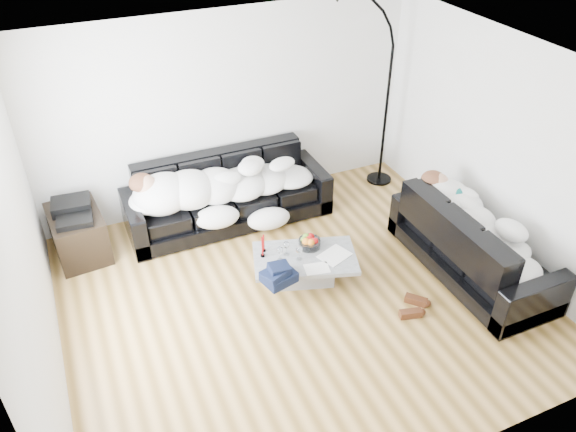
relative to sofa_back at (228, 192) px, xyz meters
name	(u,v)px	position (x,y,z in m)	size (l,w,h in m)	color
ground	(299,296)	(0.22, -1.74, -0.43)	(5.00, 5.00, 0.00)	brown
wall_back	(227,112)	(0.22, 0.51, 0.87)	(5.00, 0.02, 2.60)	silver
wall_left	(29,264)	(-2.28, -1.74, 0.87)	(0.02, 4.50, 2.60)	silver
wall_right	(501,150)	(2.72, -1.74, 0.87)	(0.02, 4.50, 2.60)	silver
ceiling	(302,70)	(0.22, -1.74, 2.17)	(5.00, 5.00, 0.00)	white
sofa_back	(228,192)	(0.00, 0.00, 0.00)	(2.63, 0.91, 0.86)	black
sofa_right	(474,241)	(2.24, -2.13, 0.00)	(2.11, 0.90, 0.85)	black
sleeper_back	(228,180)	(0.00, -0.05, 0.21)	(2.22, 0.77, 0.44)	white
sleeper_right	(478,226)	(2.24, -2.13, 0.21)	(1.80, 0.76, 0.44)	white
teal_cushion	(439,192)	(2.18, -1.47, 0.29)	(0.36, 0.30, 0.20)	#0E625C
coffee_table	(305,268)	(0.40, -1.50, -0.26)	(1.15, 0.67, 0.34)	#939699
fruit_bowl	(310,241)	(0.53, -1.36, -0.02)	(0.25, 0.25, 0.16)	white
wine_glass_a	(286,248)	(0.23, -1.38, 0.00)	(0.08, 0.08, 0.18)	white
wine_glass_b	(280,254)	(0.12, -1.45, 0.00)	(0.08, 0.08, 0.18)	white
wine_glass_c	(299,253)	(0.32, -1.52, 0.00)	(0.08, 0.08, 0.19)	white
candle_left	(262,247)	(-0.03, -1.31, 0.04)	(0.05, 0.05, 0.27)	maroon
candle_right	(264,243)	(0.02, -1.23, 0.02)	(0.04, 0.04, 0.23)	maroon
newspaper_a	(335,255)	(0.71, -1.62, -0.09)	(0.34, 0.26, 0.01)	silver
newspaper_b	(317,268)	(0.43, -1.75, -0.09)	(0.27, 0.19, 0.01)	silver
navy_jacket	(277,267)	(-0.04, -1.74, 0.08)	(0.36, 0.30, 0.18)	black
shoes	(413,307)	(1.26, -2.43, -0.38)	(0.41, 0.30, 0.09)	#472311
av_cabinet	(78,234)	(-1.88, 0.05, -0.14)	(0.58, 0.84, 0.58)	black
stereo	(72,209)	(-1.88, 0.05, 0.21)	(0.44, 0.34, 0.13)	black
floor_lamp	(387,102)	(2.36, 0.08, 0.80)	(0.89, 0.36, 2.46)	black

